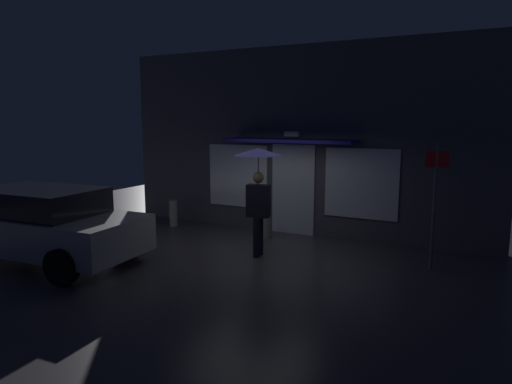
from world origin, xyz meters
TOP-DOWN VIEW (x-y plane):
  - ground_plane at (0.00, 0.00)m, footprint 18.00×18.00m
  - building_facade at (0.00, 2.34)m, footprint 9.41×1.00m
  - person_with_umbrella at (0.10, 0.11)m, footprint 1.00×1.00m
  - parked_car at (-3.60, -2.14)m, footprint 4.35×2.17m
  - street_sign_post at (3.38, 0.80)m, footprint 0.40×0.07m
  - sidewalk_bollard at (-0.39, 1.46)m, footprint 0.23×0.23m
  - sidewalk_bollard_2 at (-3.11, 1.46)m, footprint 0.21×0.21m

SIDE VIEW (x-z plane):
  - ground_plane at x=0.00m, z-range 0.00..0.00m
  - sidewalk_bollard at x=-0.39m, z-range 0.00..0.68m
  - sidewalk_bollard_2 at x=-3.11m, z-range 0.00..0.69m
  - parked_car at x=-3.60m, z-range 0.02..1.48m
  - street_sign_post at x=3.38m, z-range 0.16..2.49m
  - person_with_umbrella at x=0.10m, z-range 0.50..2.72m
  - building_facade at x=0.00m, z-range -0.02..4.50m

